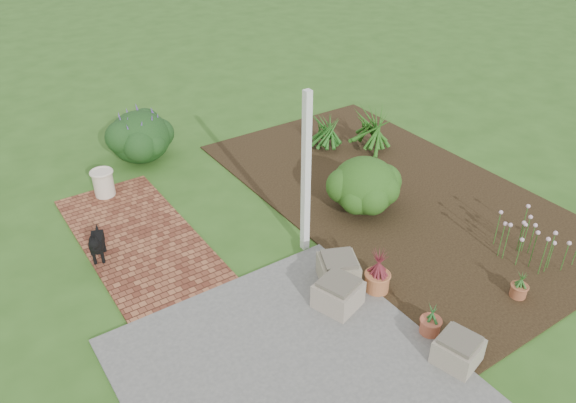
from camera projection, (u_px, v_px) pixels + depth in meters
ground at (292, 258)px, 8.26m from camera, size 80.00×80.00×0.00m
concrete_patio at (288, 372)px, 6.43m from camera, size 3.50×3.50×0.04m
brick_path at (138, 237)px, 8.67m from camera, size 1.60×3.50×0.04m
garden_bed at (394, 193)px, 9.79m from camera, size 4.00×7.00×0.03m
veranda_post at (306, 175)px, 7.81m from camera, size 0.10×0.10×2.50m
stone_trough_near at (458, 351)px, 6.46m from camera, size 0.57×0.57×0.31m
stone_trough_mid at (338, 295)px, 7.26m from camera, size 0.65×0.65×0.34m
stone_trough_far at (338, 271)px, 7.68m from camera, size 0.68×0.68×0.34m
black_dog at (97, 243)px, 8.01m from camera, size 0.32×0.55×0.49m
cream_ceramic_urn at (103, 183)px, 9.58m from camera, size 0.44×0.44×0.45m
evergreen_shrub at (365, 184)px, 9.12m from camera, size 1.15×1.15×0.92m
agapanthus_clump_back at (372, 125)px, 10.93m from camera, size 1.40×1.40×1.03m
agapanthus_clump_front at (326, 129)px, 11.06m from camera, size 1.07×1.07×0.82m
pink_flower_patch at (536, 235)px, 8.08m from camera, size 1.27×1.27×0.71m
terracotta_pot_bronze at (377, 282)px, 7.55m from camera, size 0.40×0.40×0.27m
terracotta_pot_small_left at (519, 291)px, 7.46m from camera, size 0.22×0.22×0.18m
terracotta_pot_small_right at (430, 326)px, 6.88m from camera, size 0.28×0.28×0.21m
purple_flowering_bush at (140, 136)px, 10.67m from camera, size 1.25×1.25×0.99m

